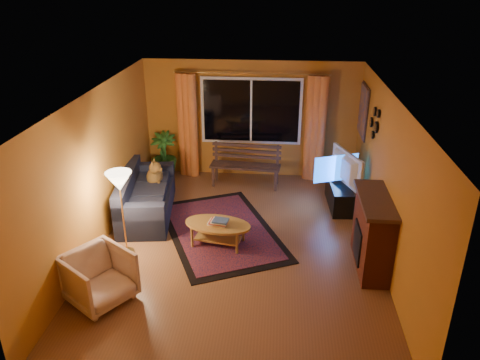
# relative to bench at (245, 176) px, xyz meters

# --- Properties ---
(floor) EXTENTS (4.50, 6.00, 0.02)m
(floor) POSITION_rel_bench_xyz_m (0.07, -2.39, -0.23)
(floor) COLOR brown
(floor) RESTS_ON ground
(ceiling) EXTENTS (4.50, 6.00, 0.02)m
(ceiling) POSITION_rel_bench_xyz_m (0.07, -2.39, 2.29)
(ceiling) COLOR white
(ceiling) RESTS_ON ground
(wall_back) EXTENTS (4.50, 0.02, 2.50)m
(wall_back) POSITION_rel_bench_xyz_m (0.07, 0.62, 1.03)
(wall_back) COLOR #C07929
(wall_back) RESTS_ON ground
(wall_left) EXTENTS (0.02, 6.00, 2.50)m
(wall_left) POSITION_rel_bench_xyz_m (-2.19, -2.39, 1.03)
(wall_left) COLOR #C07929
(wall_left) RESTS_ON ground
(wall_right) EXTENTS (0.02, 6.00, 2.50)m
(wall_right) POSITION_rel_bench_xyz_m (2.33, -2.39, 1.03)
(wall_right) COLOR #C07929
(wall_right) RESTS_ON ground
(window) EXTENTS (2.00, 0.02, 1.30)m
(window) POSITION_rel_bench_xyz_m (0.07, 0.56, 1.23)
(window) COLOR black
(window) RESTS_ON wall_back
(curtain_rod) EXTENTS (3.20, 0.03, 0.03)m
(curtain_rod) POSITION_rel_bench_xyz_m (0.07, 0.51, 2.03)
(curtain_rod) COLOR #BF8C3F
(curtain_rod) RESTS_ON wall_back
(curtain_left) EXTENTS (0.36, 0.36, 2.24)m
(curtain_left) POSITION_rel_bench_xyz_m (-1.28, 0.49, 0.90)
(curtain_left) COLOR orange
(curtain_left) RESTS_ON ground
(curtain_right) EXTENTS (0.36, 0.36, 2.24)m
(curtain_right) POSITION_rel_bench_xyz_m (1.42, 0.49, 0.90)
(curtain_right) COLOR orange
(curtain_right) RESTS_ON ground
(bench) EXTENTS (1.48, 0.54, 0.44)m
(bench) POSITION_rel_bench_xyz_m (0.00, 0.00, 0.00)
(bench) COLOR #372521
(bench) RESTS_ON ground
(potted_plant) EXTENTS (0.63, 0.63, 0.99)m
(potted_plant) POSITION_rel_bench_xyz_m (-1.81, 0.34, 0.28)
(potted_plant) COLOR #235B1E
(potted_plant) RESTS_ON ground
(sofa) EXTENTS (1.12, 2.09, 0.81)m
(sofa) POSITION_rel_bench_xyz_m (-1.70, -1.44, 0.19)
(sofa) COLOR #1A1E30
(sofa) RESTS_ON ground
(dog) EXTENTS (0.50, 0.58, 0.54)m
(dog) POSITION_rel_bench_xyz_m (-1.65, -0.99, 0.45)
(dog) COLOR brown
(dog) RESTS_ON sofa
(armchair) EXTENTS (1.05, 1.06, 0.80)m
(armchair) POSITION_rel_bench_xyz_m (-1.67, -3.94, 0.18)
(armchair) COLOR beige
(armchair) RESTS_ON ground
(floor_lamp) EXTENTS (0.23, 0.23, 1.39)m
(floor_lamp) POSITION_rel_bench_xyz_m (-1.69, -2.75, 0.48)
(floor_lamp) COLOR #BF8C3F
(floor_lamp) RESTS_ON ground
(rug) EXTENTS (2.68, 3.18, 0.02)m
(rug) POSITION_rel_bench_xyz_m (-0.28, -1.95, -0.21)
(rug) COLOR maroon
(rug) RESTS_ON ground
(coffee_table) EXTENTS (1.27, 1.27, 0.40)m
(coffee_table) POSITION_rel_bench_xyz_m (-0.26, -2.39, -0.02)
(coffee_table) COLOR #B28038
(coffee_table) RESTS_ON ground
(tv_console) EXTENTS (0.43, 1.12, 0.46)m
(tv_console) POSITION_rel_bench_xyz_m (1.86, -0.79, 0.01)
(tv_console) COLOR black
(tv_console) RESTS_ON ground
(television) EXTENTS (0.53, 1.08, 0.63)m
(television) POSITION_rel_bench_xyz_m (1.86, -0.79, 0.56)
(television) COLOR black
(television) RESTS_ON tv_console
(fireplace) EXTENTS (0.40, 1.20, 1.10)m
(fireplace) POSITION_rel_bench_xyz_m (2.12, -2.79, 0.33)
(fireplace) COLOR maroon
(fireplace) RESTS_ON ground
(mirror_cluster) EXTENTS (0.06, 0.60, 0.56)m
(mirror_cluster) POSITION_rel_bench_xyz_m (2.28, -1.09, 1.58)
(mirror_cluster) COLOR black
(mirror_cluster) RESTS_ON wall_right
(painting) EXTENTS (0.04, 0.76, 0.96)m
(painting) POSITION_rel_bench_xyz_m (2.29, 0.06, 1.43)
(painting) COLOR #C96B0A
(painting) RESTS_ON wall_right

